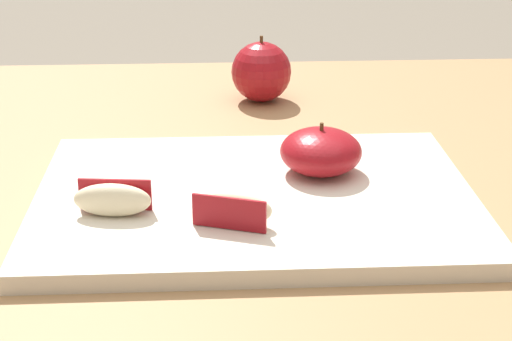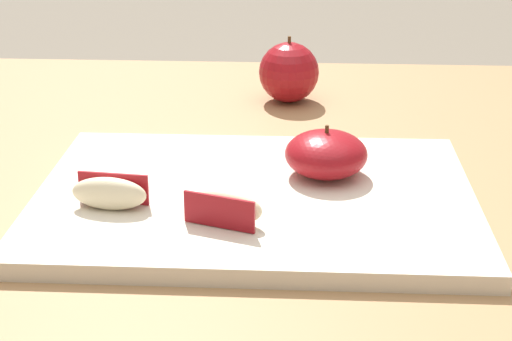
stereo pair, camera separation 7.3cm
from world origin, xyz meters
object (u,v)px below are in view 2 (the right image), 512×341
object	(u,v)px
apple_half_skin_up	(326,154)
whole_apple_red_delicious	(289,72)
cutting_board	(256,199)
apple_wedge_middle	(225,207)
apple_wedge_near_knife	(110,193)

from	to	relation	value
apple_half_skin_up	whole_apple_red_delicious	distance (m)	0.28
whole_apple_red_delicious	cutting_board	bearing A→B (deg)	-94.24
cutting_board	apple_half_skin_up	bearing A→B (deg)	32.72
apple_half_skin_up	whole_apple_red_delicious	size ratio (longest dim) A/B	0.93
apple_wedge_middle	whole_apple_red_delicious	distance (m)	0.38
whole_apple_red_delicious	apple_half_skin_up	bearing A→B (deg)	-81.81
cutting_board	apple_wedge_near_knife	xyz separation A→B (m)	(-0.12, -0.04, 0.02)
apple_wedge_near_knife	apple_half_skin_up	bearing A→B (deg)	24.30
apple_wedge_near_knife	apple_wedge_middle	distance (m)	0.10
apple_half_skin_up	whole_apple_red_delicious	bearing A→B (deg)	98.19
apple_half_skin_up	whole_apple_red_delicious	xyz separation A→B (m)	(-0.04, 0.28, 0.00)
cutting_board	whole_apple_red_delicious	xyz separation A→B (m)	(0.02, 0.32, 0.03)
apple_half_skin_up	apple_wedge_middle	xyz separation A→B (m)	(-0.09, -0.11, -0.01)
apple_wedge_near_knife	apple_wedge_middle	size ratio (longest dim) A/B	0.98
cutting_board	apple_wedge_middle	xyz separation A→B (m)	(-0.02, -0.07, 0.02)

